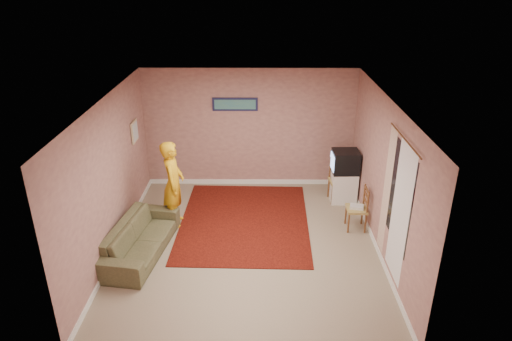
{
  "coord_description": "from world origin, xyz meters",
  "views": [
    {
      "loc": [
        0.2,
        -6.77,
        4.48
      ],
      "look_at": [
        0.15,
        0.6,
        1.17
      ],
      "focal_mm": 32.0,
      "sensor_mm": 36.0,
      "label": 1
    }
  ],
  "objects_px": {
    "sofa": "(140,238)",
    "crt_tv": "(345,162)",
    "person": "(173,184)",
    "tv_cabinet": "(343,186)",
    "chair_b": "(357,204)",
    "chair_a": "(340,176)"
  },
  "relations": [
    {
      "from": "chair_b",
      "to": "tv_cabinet",
      "type": "bearing_deg",
      "value": -176.41
    },
    {
      "from": "tv_cabinet",
      "to": "sofa",
      "type": "xyz_separation_m",
      "value": [
        -3.75,
        -1.93,
        -0.04
      ]
    },
    {
      "from": "tv_cabinet",
      "to": "chair_b",
      "type": "relative_size",
      "value": 1.43
    },
    {
      "from": "crt_tv",
      "to": "sofa",
      "type": "bearing_deg",
      "value": -153.96
    },
    {
      "from": "crt_tv",
      "to": "person",
      "type": "xyz_separation_m",
      "value": [
        -3.32,
        -0.94,
        -0.05
      ]
    },
    {
      "from": "chair_a",
      "to": "person",
      "type": "relative_size",
      "value": 0.3
    },
    {
      "from": "sofa",
      "to": "crt_tv",
      "type": "bearing_deg",
      "value": -54.02
    },
    {
      "from": "tv_cabinet",
      "to": "chair_a",
      "type": "xyz_separation_m",
      "value": [
        -0.08,
        0.01,
        0.23
      ]
    },
    {
      "from": "tv_cabinet",
      "to": "person",
      "type": "distance_m",
      "value": 3.49
    },
    {
      "from": "crt_tv",
      "to": "person",
      "type": "relative_size",
      "value": 0.33
    },
    {
      "from": "crt_tv",
      "to": "chair_a",
      "type": "bearing_deg",
      "value": 173.62
    },
    {
      "from": "tv_cabinet",
      "to": "sofa",
      "type": "bearing_deg",
      "value": -152.75
    },
    {
      "from": "tv_cabinet",
      "to": "chair_b",
      "type": "bearing_deg",
      "value": -87.43
    },
    {
      "from": "crt_tv",
      "to": "sofa",
      "type": "height_order",
      "value": "crt_tv"
    },
    {
      "from": "crt_tv",
      "to": "chair_a",
      "type": "height_order",
      "value": "crt_tv"
    },
    {
      "from": "tv_cabinet",
      "to": "person",
      "type": "bearing_deg",
      "value": -164.28
    },
    {
      "from": "sofa",
      "to": "chair_b",
      "type": "bearing_deg",
      "value": -69.14
    },
    {
      "from": "tv_cabinet",
      "to": "chair_a",
      "type": "distance_m",
      "value": 0.25
    },
    {
      "from": "crt_tv",
      "to": "chair_b",
      "type": "bearing_deg",
      "value": -88.39
    },
    {
      "from": "crt_tv",
      "to": "chair_a",
      "type": "distance_m",
      "value": 0.33
    },
    {
      "from": "crt_tv",
      "to": "person",
      "type": "height_order",
      "value": "person"
    },
    {
      "from": "chair_b",
      "to": "sofa",
      "type": "relative_size",
      "value": 0.23
    }
  ]
}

